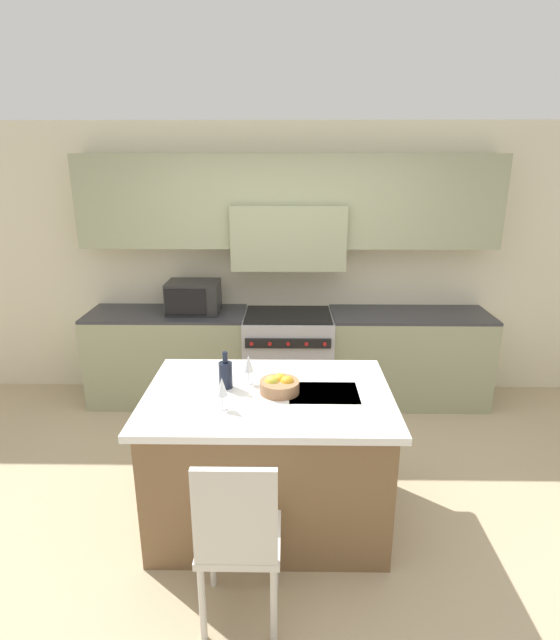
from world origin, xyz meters
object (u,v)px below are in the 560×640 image
object	(u,v)px
island_chair	(238,535)
wine_glass_near	(222,388)
wine_glass_far	(249,364)
wine_bottle	(226,374)
range_stove	(288,358)
fruit_bowl	(279,385)
microwave	(194,297)

from	to	relation	value
island_chair	wine_glass_near	bearing A→B (deg)	102.51
wine_glass_far	wine_bottle	bearing A→B (deg)	-156.53
wine_glass_near	range_stove	bearing A→B (deg)	78.81
range_stove	wine_bottle	distance (m)	1.82
wine_bottle	fruit_bowl	distance (m)	0.36
range_stove	wine_bottle	world-z (taller)	wine_bottle
wine_bottle	range_stove	bearing A→B (deg)	76.45
microwave	wine_glass_near	bearing A→B (deg)	-75.22
microwave	range_stove	bearing A→B (deg)	-1.17
range_stove	wine_bottle	bearing A→B (deg)	-103.55
wine_bottle	fruit_bowl	xyz separation A→B (m)	(0.35, -0.06, -0.05)
fruit_bowl	microwave	bearing A→B (deg)	115.94
wine_bottle	wine_glass_far	world-z (taller)	wine_bottle
wine_glass_near	wine_bottle	bearing A→B (deg)	92.94
range_stove	wine_glass_near	world-z (taller)	wine_glass_near
range_stove	fruit_bowl	world-z (taller)	fruit_bowl
range_stove	wine_bottle	size ratio (longest dim) A/B	3.72
range_stove	microwave	xyz separation A→B (m)	(-0.92, 0.02, 0.62)
range_stove	wine_glass_near	xyz separation A→B (m)	(-0.39, -1.98, 0.61)
range_stove	wine_glass_far	xyz separation A→B (m)	(-0.26, -1.62, 0.61)
microwave	fruit_bowl	xyz separation A→B (m)	(0.86, -1.77, -0.10)
microwave	wine_bottle	distance (m)	1.78
island_chair	wine_glass_near	distance (m)	0.82
wine_glass_near	fruit_bowl	size ratio (longest dim) A/B	0.79
range_stove	island_chair	xyz separation A→B (m)	(-0.25, -2.61, 0.11)
island_chair	wine_bottle	world-z (taller)	wine_bottle
range_stove	fruit_bowl	bearing A→B (deg)	-91.90
range_stove	fruit_bowl	xyz separation A→B (m)	(-0.06, -1.75, 0.52)
microwave	wine_glass_far	world-z (taller)	microwave
range_stove	wine_glass_near	distance (m)	2.10
range_stove	wine_glass_far	distance (m)	1.75
island_chair	fruit_bowl	size ratio (longest dim) A/B	4.02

